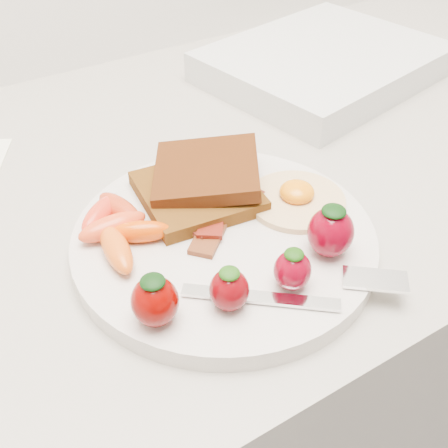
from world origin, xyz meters
TOP-DOWN VIEW (x-y plane):
  - counter at (0.00, 1.70)m, footprint 2.00×0.60m
  - plate at (-0.01, 1.57)m, footprint 0.27×0.27m
  - toast_lower at (-0.00, 1.62)m, footprint 0.11×0.11m
  - toast_upper at (0.01, 1.63)m, footprint 0.14×0.14m
  - fried_egg at (0.07, 1.57)m, footprint 0.12×0.12m
  - bacon_strips at (-0.00, 1.59)m, footprint 0.10×0.10m
  - baby_carrots at (-0.09, 1.61)m, footprint 0.08×0.11m
  - strawberries at (-0.02, 1.50)m, footprint 0.19×0.06m
  - fork at (0.01, 1.47)m, footprint 0.17×0.10m
  - appliance at (0.29, 1.80)m, footprint 0.34×0.29m

SIDE VIEW (x-z plane):
  - counter at x=0.00m, z-range 0.00..0.90m
  - plate at x=-0.01m, z-range 0.90..0.92m
  - appliance at x=0.29m, z-range 0.90..0.94m
  - fork at x=0.01m, z-range 0.92..0.92m
  - bacon_strips at x=0.00m, z-range 0.92..0.93m
  - fried_egg at x=0.07m, z-range 0.91..0.93m
  - toast_lower at x=0.00m, z-range 0.92..0.93m
  - baby_carrots at x=-0.09m, z-range 0.92..0.94m
  - strawberries at x=-0.02m, z-range 0.91..0.96m
  - toast_upper at x=0.01m, z-range 0.93..0.95m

